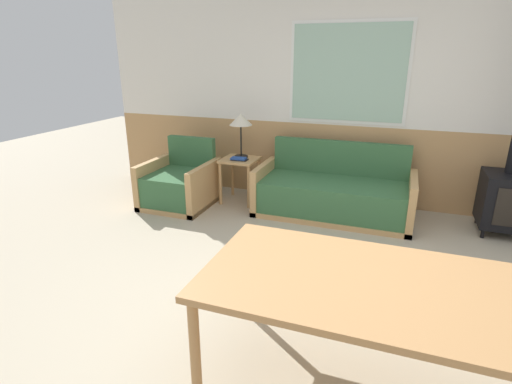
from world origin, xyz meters
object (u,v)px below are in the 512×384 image
(side_table, at_px, (240,168))
(table_lamp, at_px, (241,121))
(armchair, at_px, (180,185))
(dining_table, at_px, (401,296))
(couch, at_px, (333,194))
(wood_stove, at_px, (511,181))

(side_table, bearing_deg, table_lamp, 99.41)
(armchair, distance_m, side_table, 0.82)
(armchair, height_order, dining_table, armchair)
(couch, xyz_separation_m, wood_stove, (1.86, 0.12, 0.34))
(armchair, relative_size, side_table, 1.44)
(couch, bearing_deg, armchair, -170.47)
(table_lamp, bearing_deg, couch, -5.82)
(armchair, xyz_separation_m, table_lamp, (0.69, 0.46, 0.81))
(couch, relative_size, side_table, 3.14)
(couch, distance_m, armchair, 1.98)
(couch, xyz_separation_m, dining_table, (0.79, -2.67, 0.41))
(side_table, height_order, table_lamp, table_lamp)
(armchair, distance_m, dining_table, 3.63)
(couch, xyz_separation_m, side_table, (-1.25, 0.05, 0.21))
(couch, bearing_deg, dining_table, -73.50)
(armchair, bearing_deg, couch, -5.85)
(couch, relative_size, table_lamp, 3.25)
(couch, bearing_deg, wood_stove, 3.57)
(couch, relative_size, wood_stove, 0.72)
(armchair, bearing_deg, side_table, 12.93)
(side_table, bearing_deg, couch, -2.24)
(dining_table, bearing_deg, side_table, 126.94)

